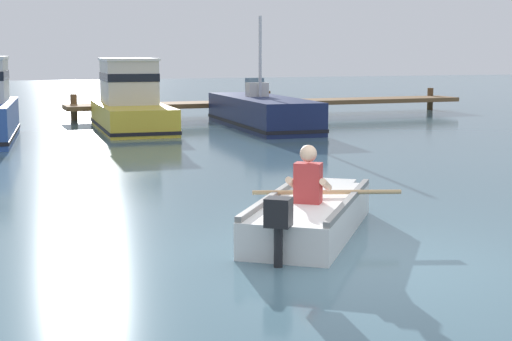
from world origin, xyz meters
name	(u,v)px	position (x,y,z in m)	size (l,w,h in m)	color
ground_plane	(363,262)	(0.00, 0.00, 0.00)	(120.00, 120.00, 0.00)	slate
wooden_dock	(274,103)	(6.55, 19.09, 0.49)	(15.24, 1.57, 0.91)	brown
rowboat_with_person	(311,214)	(0.06, 1.53, 0.25)	(2.77, 3.30, 1.19)	white
moored_boat_yellow	(131,104)	(0.57, 15.96, 0.79)	(2.26, 5.44, 2.17)	gold
moored_boat_navy	(262,113)	(4.54, 15.07, 0.46)	(2.18, 6.56, 3.47)	#19234C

